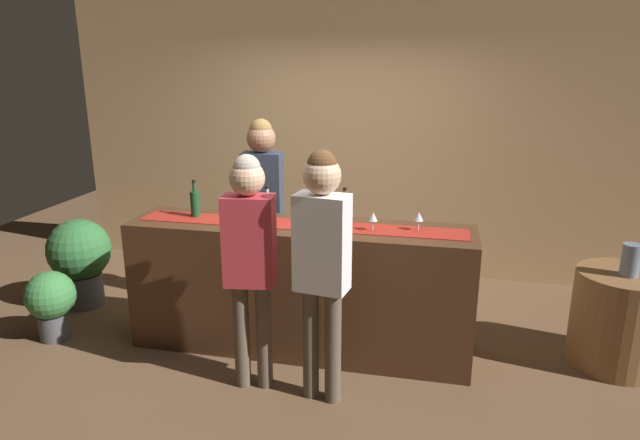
{
  "coord_description": "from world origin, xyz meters",
  "views": [
    {
      "loc": [
        1.03,
        -3.93,
        2.24
      ],
      "look_at": [
        0.16,
        0.0,
        1.08
      ],
      "focal_mm": 31.15,
      "sensor_mm": 36.0,
      "label": 1
    }
  ],
  "objects_px": {
    "round_side_table": "(619,319)",
    "vase_on_side_table": "(631,260)",
    "customer_sipping": "(322,251)",
    "wine_bottle_clear": "(268,211)",
    "wine_glass_near_customer": "(242,210)",
    "wine_bottle_green": "(195,203)",
    "bartender": "(263,195)",
    "potted_plant_tall": "(80,256)",
    "wine_glass_far_end": "(419,217)",
    "wine_bottle_amber": "(345,212)",
    "customer_browsing": "(250,249)",
    "potted_plant_small": "(51,301)",
    "wine_glass_mid_counter": "(373,217)"
  },
  "relations": [
    {
      "from": "customer_sipping",
      "to": "vase_on_side_table",
      "type": "height_order",
      "value": "customer_sipping"
    },
    {
      "from": "wine_glass_near_customer",
      "to": "vase_on_side_table",
      "type": "bearing_deg",
      "value": 5.5
    },
    {
      "from": "potted_plant_tall",
      "to": "customer_sipping",
      "type": "bearing_deg",
      "value": -21.59
    },
    {
      "from": "customer_sipping",
      "to": "potted_plant_tall",
      "type": "xyz_separation_m",
      "value": [
        -2.53,
        1.0,
        -0.58
      ]
    },
    {
      "from": "wine_glass_near_customer",
      "to": "bartender",
      "type": "distance_m",
      "value": 0.64
    },
    {
      "from": "round_side_table",
      "to": "vase_on_side_table",
      "type": "distance_m",
      "value": 0.49
    },
    {
      "from": "wine_bottle_amber",
      "to": "customer_browsing",
      "type": "distance_m",
      "value": 0.84
    },
    {
      "from": "wine_bottle_clear",
      "to": "customer_browsing",
      "type": "height_order",
      "value": "customer_browsing"
    },
    {
      "from": "wine_glass_near_customer",
      "to": "potted_plant_tall",
      "type": "relative_size",
      "value": 0.17
    },
    {
      "from": "vase_on_side_table",
      "to": "potted_plant_tall",
      "type": "height_order",
      "value": "vase_on_side_table"
    },
    {
      "from": "wine_bottle_clear",
      "to": "customer_sipping",
      "type": "xyz_separation_m",
      "value": [
        0.55,
        -0.61,
        -0.08
      ]
    },
    {
      "from": "wine_bottle_amber",
      "to": "round_side_table",
      "type": "distance_m",
      "value": 2.22
    },
    {
      "from": "wine_bottle_clear",
      "to": "wine_bottle_amber",
      "type": "relative_size",
      "value": 1.0
    },
    {
      "from": "wine_glass_far_end",
      "to": "potted_plant_tall",
      "type": "xyz_separation_m",
      "value": [
        -3.1,
        0.31,
        -0.65
      ]
    },
    {
      "from": "customer_browsing",
      "to": "wine_bottle_green",
      "type": "bearing_deg",
      "value": 128.59
    },
    {
      "from": "wine_bottle_clear",
      "to": "customer_browsing",
      "type": "bearing_deg",
      "value": -85.08
    },
    {
      "from": "wine_bottle_clear",
      "to": "wine_glass_mid_counter",
      "type": "distance_m",
      "value": 0.8
    },
    {
      "from": "bartender",
      "to": "potted_plant_tall",
      "type": "relative_size",
      "value": 2.11
    },
    {
      "from": "round_side_table",
      "to": "bartender",
      "type": "bearing_deg",
      "value": 173.87
    },
    {
      "from": "wine_bottle_amber",
      "to": "wine_glass_near_customer",
      "type": "distance_m",
      "value": 0.79
    },
    {
      "from": "customer_sipping",
      "to": "potted_plant_tall",
      "type": "bearing_deg",
      "value": 167.16
    },
    {
      "from": "wine_bottle_amber",
      "to": "round_side_table",
      "type": "height_order",
      "value": "wine_bottle_amber"
    },
    {
      "from": "wine_glass_far_end",
      "to": "vase_on_side_table",
      "type": "xyz_separation_m",
      "value": [
        1.51,
        0.18,
        -0.28
      ]
    },
    {
      "from": "wine_bottle_green",
      "to": "round_side_table",
      "type": "xyz_separation_m",
      "value": [
        3.28,
        0.23,
        -0.78
      ]
    },
    {
      "from": "customer_browsing",
      "to": "round_side_table",
      "type": "xyz_separation_m",
      "value": [
        2.6,
        0.88,
        -0.66
      ]
    },
    {
      "from": "round_side_table",
      "to": "potted_plant_small",
      "type": "xyz_separation_m",
      "value": [
        -4.46,
        -0.57,
        -0.03
      ]
    },
    {
      "from": "wine_glass_near_customer",
      "to": "round_side_table",
      "type": "relative_size",
      "value": 0.19
    },
    {
      "from": "wine_glass_far_end",
      "to": "potted_plant_small",
      "type": "height_order",
      "value": "wine_glass_far_end"
    },
    {
      "from": "customer_sipping",
      "to": "wine_glass_mid_counter",
      "type": "bearing_deg",
      "value": 76.85
    },
    {
      "from": "customer_browsing",
      "to": "potted_plant_small",
      "type": "distance_m",
      "value": 2.01
    },
    {
      "from": "wine_bottle_amber",
      "to": "customer_sipping",
      "type": "height_order",
      "value": "customer_sipping"
    },
    {
      "from": "customer_sipping",
      "to": "potted_plant_tall",
      "type": "relative_size",
      "value": 2.05
    },
    {
      "from": "wine_glass_mid_counter",
      "to": "vase_on_side_table",
      "type": "bearing_deg",
      "value": 7.92
    },
    {
      "from": "wine_bottle_green",
      "to": "vase_on_side_table",
      "type": "xyz_separation_m",
      "value": [
        3.28,
        0.18,
        -0.29
      ]
    },
    {
      "from": "wine_glass_near_customer",
      "to": "customer_sipping",
      "type": "xyz_separation_m",
      "value": [
        0.76,
        -0.6,
        -0.07
      ]
    },
    {
      "from": "customer_sipping",
      "to": "wine_bottle_amber",
      "type": "bearing_deg",
      "value": 96.67
    },
    {
      "from": "customer_browsing",
      "to": "wine_bottle_clear",
      "type": "bearing_deg",
      "value": 87.05
    },
    {
      "from": "wine_glass_far_end",
      "to": "vase_on_side_table",
      "type": "distance_m",
      "value": 1.55
    },
    {
      "from": "wine_glass_far_end",
      "to": "potted_plant_small",
      "type": "bearing_deg",
      "value": -173.43
    },
    {
      "from": "bartender",
      "to": "potted_plant_tall",
      "type": "height_order",
      "value": "bartender"
    },
    {
      "from": "wine_glass_mid_counter",
      "to": "round_side_table",
      "type": "xyz_separation_m",
      "value": [
        1.84,
        0.31,
        -0.77
      ]
    },
    {
      "from": "wine_bottle_green",
      "to": "customer_browsing",
      "type": "bearing_deg",
      "value": -43.54
    },
    {
      "from": "potted_plant_small",
      "to": "customer_browsing",
      "type": "bearing_deg",
      "value": -9.36
    },
    {
      "from": "wine_glass_far_end",
      "to": "vase_on_side_table",
      "type": "height_order",
      "value": "wine_glass_far_end"
    },
    {
      "from": "wine_bottle_clear",
      "to": "wine_glass_far_end",
      "type": "distance_m",
      "value": 1.13
    },
    {
      "from": "wine_bottle_amber",
      "to": "wine_glass_mid_counter",
      "type": "relative_size",
      "value": 2.1
    },
    {
      "from": "wine_bottle_green",
      "to": "wine_glass_near_customer",
      "type": "bearing_deg",
      "value": -12.55
    },
    {
      "from": "wine_glass_far_end",
      "to": "potted_plant_small",
      "type": "xyz_separation_m",
      "value": [
        -2.94,
        -0.34,
        -0.8
      ]
    },
    {
      "from": "wine_glass_far_end",
      "to": "bartender",
      "type": "xyz_separation_m",
      "value": [
        -1.38,
        0.54,
        -0.03
      ]
    },
    {
      "from": "wine_bottle_clear",
      "to": "wine_glass_near_customer",
      "type": "distance_m",
      "value": 0.2
    }
  ]
}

